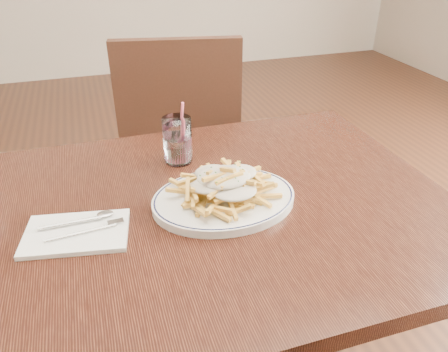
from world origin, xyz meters
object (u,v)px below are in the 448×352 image
object	(u,v)px
fries_plate	(224,199)
water_glass	(178,143)
chair_far	(181,138)
table	(184,236)
loaded_fries	(224,182)

from	to	relation	value
fries_plate	water_glass	distance (m)	0.23
chair_far	fries_plate	size ratio (longest dim) A/B	2.86
table	chair_far	distance (m)	0.80
fries_plate	water_glass	world-z (taller)	water_glass
loaded_fries	water_glass	distance (m)	0.23
chair_far	water_glass	world-z (taller)	chair_far
loaded_fries	chair_far	bearing A→B (deg)	84.93
table	fries_plate	size ratio (longest dim) A/B	3.59
fries_plate	chair_far	bearing A→B (deg)	84.93
chair_far	water_glass	xyz separation A→B (m)	(-0.12, -0.56, 0.26)
table	water_glass	xyz separation A→B (m)	(0.04, 0.21, 0.13)
fries_plate	loaded_fries	size ratio (longest dim) A/B	1.53
fries_plate	water_glass	xyz separation A→B (m)	(-0.05, 0.22, 0.04)
fries_plate	water_glass	size ratio (longest dim) A/B	2.08
table	chair_far	bearing A→B (deg)	78.14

